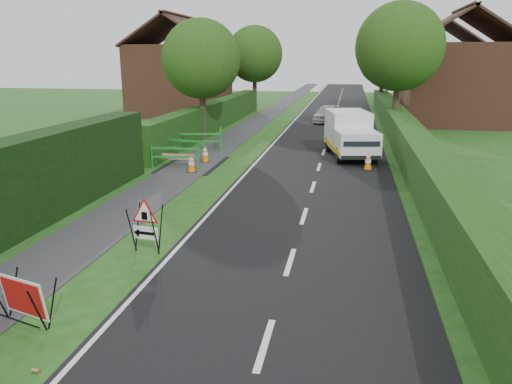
{
  "coord_description": "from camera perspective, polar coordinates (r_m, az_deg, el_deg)",
  "views": [
    {
      "loc": [
        3.7,
        -9.68,
        4.61
      ],
      "look_at": [
        1.4,
        2.59,
        1.21
      ],
      "focal_mm": 35.0,
      "sensor_mm": 36.0,
      "label": 1
    }
  ],
  "objects": [
    {
      "name": "hedge_west_far",
      "position": [
        33.18,
        -4.73,
        7.17
      ],
      "size": [
        1.0,
        24.0,
        1.8
      ],
      "primitive_type": "cube",
      "color": "#14380F",
      "rests_on": "ground"
    },
    {
      "name": "traffic_cone_2",
      "position": [
        25.33,
        12.42,
        5.27
      ],
      "size": [
        0.38,
        0.38,
        0.79
      ],
      "color": "black",
      "rests_on": "ground"
    },
    {
      "name": "tree_fe",
      "position": [
        47.76,
        14.31,
        14.29
      ],
      "size": [
        4.2,
        4.2,
        6.33
      ],
      "color": "#2D2116",
      "rests_on": "ground"
    },
    {
      "name": "ped_barrier_0",
      "position": [
        21.15,
        -9.25,
        4.17
      ],
      "size": [
        2.08,
        0.47,
        1.0
      ],
      "rotation": [
        0.0,
        0.0,
        0.06
      ],
      "color": "#188528",
      "rests_on": "ground"
    },
    {
      "name": "ped_barrier_3",
      "position": [
        26.04,
        -4.08,
        6.38
      ],
      "size": [
        0.81,
        2.09,
        1.0
      ],
      "rotation": [
        0.0,
        0.0,
        1.8
      ],
      "color": "#188528",
      "rests_on": "ground"
    },
    {
      "name": "tree_nw",
      "position": [
        28.9,
        -6.28,
        14.86
      ],
      "size": [
        4.4,
        4.4,
        6.7
      ],
      "color": "#2D2116",
      "rests_on": "ground"
    },
    {
      "name": "triangle_sign",
      "position": [
        12.22,
        -12.71,
        -3.31
      ],
      "size": [
        0.88,
        0.88,
        1.16
      ],
      "rotation": [
        0.0,
        0.0,
        -0.12
      ],
      "color": "black",
      "rests_on": "ground"
    },
    {
      "name": "ped_barrier_2",
      "position": [
        25.02,
        -6.37,
        5.96
      ],
      "size": [
        2.09,
        0.77,
        1.0
      ],
      "rotation": [
        0.0,
        0.0,
        0.21
      ],
      "color": "#188528",
      "rests_on": "ground"
    },
    {
      "name": "redwhite_plank",
      "position": [
        21.85,
        -8.79,
        2.85
      ],
      "size": [
        1.5,
        0.06,
        0.25
      ],
      "primitive_type": "cube",
      "rotation": [
        0.0,
        0.0,
        -0.01
      ],
      "color": "red",
      "rests_on": "ground"
    },
    {
      "name": "ground",
      "position": [
        11.34,
        -9.51,
        -8.99
      ],
      "size": [
        120.0,
        120.0,
        0.0
      ],
      "primitive_type": "plane",
      "color": "#1B4714",
      "rests_on": "ground"
    },
    {
      "name": "hatchback_car",
      "position": [
        36.85,
        8.2,
        8.86
      ],
      "size": [
        2.16,
        3.95,
        1.27
      ],
      "primitive_type": "imported",
      "rotation": [
        0.0,
        0.0,
        -0.18
      ],
      "color": "silver",
      "rests_on": "ground"
    },
    {
      "name": "hedge_east",
      "position": [
        26.24,
        16.63,
        4.45
      ],
      "size": [
        1.2,
        50.0,
        1.5
      ],
      "primitive_type": "cube",
      "color": "#14380F",
      "rests_on": "ground"
    },
    {
      "name": "works_van",
      "position": [
        24.14,
        10.69,
        6.61
      ],
      "size": [
        2.69,
        4.86,
        2.1
      ],
      "rotation": [
        0.0,
        0.0,
        0.21
      ],
      "color": "silver",
      "rests_on": "ground"
    },
    {
      "name": "litter_can",
      "position": [
        8.66,
        -23.84,
        -18.37
      ],
      "size": [
        0.12,
        0.07,
        0.07
      ],
      "primitive_type": "cylinder",
      "rotation": [
        0.0,
        1.57,
        0.0
      ],
      "color": "#BF7F4C",
      "rests_on": "ground"
    },
    {
      "name": "traffic_cone_4",
      "position": [
        22.64,
        -5.83,
        4.39
      ],
      "size": [
        0.38,
        0.38,
        0.79
      ],
      "color": "black",
      "rests_on": "ground"
    },
    {
      "name": "traffic_cone_1",
      "position": [
        24.11,
        13.62,
        4.7
      ],
      "size": [
        0.38,
        0.38,
        0.79
      ],
      "color": "black",
      "rests_on": "ground"
    },
    {
      "name": "house_east_b",
      "position": [
        52.37,
        20.22,
        12.42
      ],
      "size": [
        7.5,
        7.4,
        7.88
      ],
      "color": "brown",
      "rests_on": "ground"
    },
    {
      "name": "ped_barrier_1",
      "position": [
        23.1,
        -8.24,
        5.13
      ],
      "size": [
        2.09,
        0.77,
        1.0
      ],
      "rotation": [
        0.0,
        0.0,
        -0.21
      ],
      "color": "#188528",
      "rests_on": "ground"
    },
    {
      "name": "footpath",
      "position": [
        45.41,
        2.11,
        9.37
      ],
      "size": [
        2.0,
        90.0,
        0.02
      ],
      "primitive_type": "cube",
      "color": "#2D2D30",
      "rests_on": "ground"
    },
    {
      "name": "tree_fw",
      "position": [
        44.46,
        -0.15,
        15.48
      ],
      "size": [
        4.8,
        4.8,
        7.24
      ],
      "color": "#2D2116",
      "rests_on": "ground"
    },
    {
      "name": "traffic_cone_0",
      "position": [
        21.46,
        12.7,
        3.5
      ],
      "size": [
        0.38,
        0.38,
        0.79
      ],
      "color": "black",
      "rests_on": "ground"
    },
    {
      "name": "tree_ne",
      "position": [
        31.8,
        16.1,
        15.65
      ],
      "size": [
        5.2,
        5.2,
        7.79
      ],
      "color": "#2D2116",
      "rests_on": "ground"
    },
    {
      "name": "house_east_a",
      "position": [
        38.42,
        22.03,
        11.57
      ],
      "size": [
        7.5,
        7.4,
        7.88
      ],
      "color": "brown",
      "rests_on": "ground"
    },
    {
      "name": "traffic_cone_3",
      "position": [
        20.64,
        -7.41,
        3.29
      ],
      "size": [
        0.38,
        0.38,
        0.79
      ],
      "color": "black",
      "rests_on": "ground"
    },
    {
      "name": "red_rect_sign",
      "position": [
        9.84,
        -25.05,
        -10.95
      ],
      "size": [
        1.17,
        0.9,
        0.89
      ],
      "rotation": [
        0.0,
        0.0,
        -0.29
      ],
      "color": "black",
      "rests_on": "ground"
    },
    {
      "name": "house_west",
      "position": [
        42.01,
        -8.63,
        12.7
      ],
      "size": [
        7.5,
        7.4,
        7.88
      ],
      "color": "brown",
      "rests_on": "ground"
    },
    {
      "name": "road_surface",
      "position": [
        44.93,
        9.15,
        9.13
      ],
      "size": [
        6.0,
        90.0,
        0.02
      ],
      "primitive_type": "cube",
      "color": "black",
      "rests_on": "ground"
    }
  ]
}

